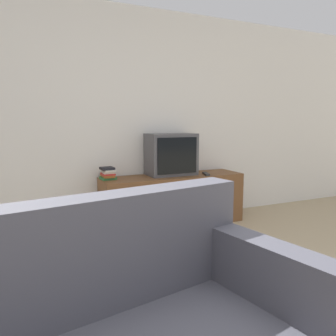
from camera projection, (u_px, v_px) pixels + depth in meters
wall_back at (95, 118)px, 3.78m from camera, size 9.00×0.06×2.60m
tv_stand at (173, 200)px, 4.02m from camera, size 1.75×0.47×0.61m
television at (171, 154)px, 3.99m from camera, size 0.58×0.36×0.51m
book_stack at (108, 174)px, 3.70m from camera, size 0.17×0.22×0.14m
remote_on_stand at (206, 174)px, 4.02m from camera, size 0.10×0.20×0.02m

